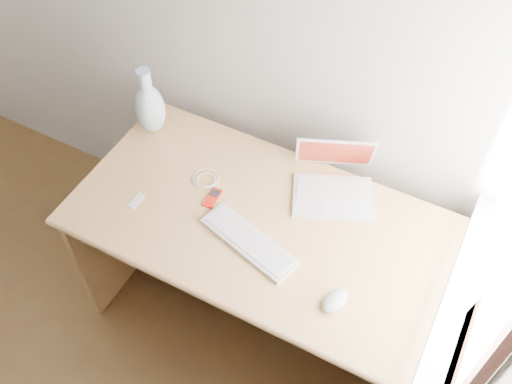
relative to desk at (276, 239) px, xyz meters
The scene contains 8 objects.
desk is the anchor object (origin of this frame).
laptop 0.36m from the desk, 45.07° to the left, with size 0.35×0.35×0.20m.
external_keyboard 0.31m from the desk, 95.01° to the right, with size 0.40×0.21×0.02m.
mouse 0.51m from the desk, 38.97° to the right, with size 0.06×0.11×0.04m, color white.
ipod 0.34m from the desk, 159.97° to the right, with size 0.05×0.10×0.01m.
cable_coil 0.38m from the desk, behind, with size 0.10×0.10×0.01m, color white.
remote 0.58m from the desk, 154.45° to the right, with size 0.03×0.08×0.01m, color white.
vase 0.74m from the desk, 169.35° to the left, with size 0.12×0.12×0.31m.
Camera 1 is at (1.52, 0.18, 2.45)m, focal length 40.00 mm.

